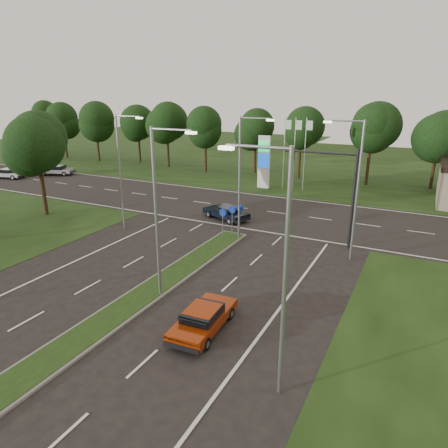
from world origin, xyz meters
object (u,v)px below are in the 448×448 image
at_px(navy_sedan, 226,212).
at_px(red_sedan, 203,318).
at_px(far_car_a, 57,170).
at_px(far_car_b, 8,173).

bearing_deg(navy_sedan, red_sedan, -135.25).
xyz_separation_m(red_sedan, navy_sedan, (-6.82, 15.86, 0.01)).
height_order(red_sedan, far_car_a, far_car_a).
xyz_separation_m(navy_sedan, far_car_a, (-29.35, 7.40, 0.04)).
bearing_deg(red_sedan, far_car_a, 143.47).
xyz_separation_m(red_sedan, far_car_a, (-36.17, 23.26, 0.05)).
relative_size(red_sedan, far_car_b, 0.93).
distance_m(red_sedan, far_car_b, 44.23).
distance_m(far_car_a, far_car_b, 5.83).
xyz_separation_m(far_car_a, far_car_b, (-3.83, -4.40, -0.00)).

